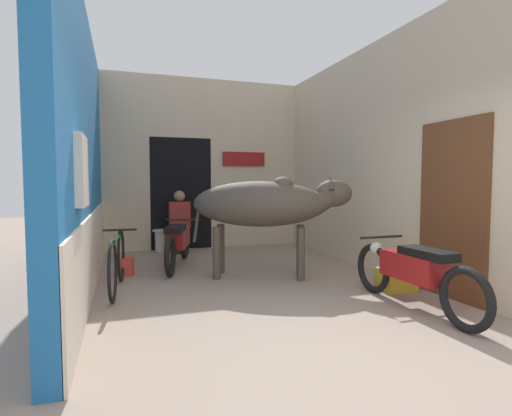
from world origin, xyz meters
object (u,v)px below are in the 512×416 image
(plastic_stool, at_px, (161,240))
(motorcycle_near, at_px, (413,271))
(bicycle, at_px, (117,262))
(bucket, at_px, (125,266))
(shopkeeper_seated, at_px, (180,220))
(cow, at_px, (266,204))
(crate, at_px, (396,279))
(motorcycle_far, at_px, (178,241))

(plastic_stool, bearing_deg, motorcycle_near, -63.92)
(bicycle, bearing_deg, bucket, 83.68)
(shopkeeper_seated, bearing_deg, cow, -69.57)
(shopkeeper_seated, xyz_separation_m, crate, (2.23, -3.64, -0.50))
(cow, bearing_deg, crate, -42.39)
(cow, relative_size, shopkeeper_seated, 1.89)
(bicycle, xyz_separation_m, shopkeeper_seated, (1.14, 2.53, 0.27))
(motorcycle_far, distance_m, plastic_stool, 1.55)
(motorcycle_far, height_order, plastic_stool, motorcycle_far)
(cow, height_order, shopkeeper_seated, cow)
(cow, distance_m, shopkeeper_seated, 2.62)
(cow, xyz_separation_m, bucket, (-1.95, 0.76, -0.92))
(motorcycle_near, bearing_deg, bicycle, 149.20)
(cow, distance_m, plastic_stool, 3.06)
(motorcycle_near, distance_m, motorcycle_far, 3.70)
(cow, bearing_deg, bucket, 158.55)
(bicycle, bearing_deg, crate, -18.16)
(motorcycle_far, height_order, crate, motorcycle_far)
(motorcycle_near, distance_m, bucket, 3.97)
(motorcycle_near, bearing_deg, plastic_stool, 116.08)
(bucket, bearing_deg, cow, -21.45)
(shopkeeper_seated, bearing_deg, crate, -58.51)
(crate, bearing_deg, motorcycle_near, -116.01)
(crate, bearing_deg, shopkeeper_seated, 121.49)
(cow, relative_size, plastic_stool, 5.23)
(cow, distance_m, crate, 2.01)
(motorcycle_near, bearing_deg, cow, 117.26)
(crate, bearing_deg, bucket, 148.90)
(cow, relative_size, bucket, 8.82)
(motorcycle_near, xyz_separation_m, bucket, (-2.93, 2.67, -0.29))
(cow, xyz_separation_m, motorcycle_near, (0.98, -1.91, -0.64))
(shopkeeper_seated, relative_size, crate, 2.75)
(shopkeeper_seated, relative_size, plastic_stool, 2.77)
(motorcycle_far, bearing_deg, motorcycle_near, -55.43)
(motorcycle_near, relative_size, bucket, 7.73)
(shopkeeper_seated, distance_m, plastic_stool, 0.59)
(motorcycle_far, relative_size, shopkeeper_seated, 1.64)
(cow, bearing_deg, plastic_stool, 115.23)
(motorcycle_far, relative_size, crate, 4.50)
(motorcycle_near, height_order, shopkeeper_seated, shopkeeper_seated)
(crate, bearing_deg, cow, 137.61)
(plastic_stool, bearing_deg, cow, -64.77)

